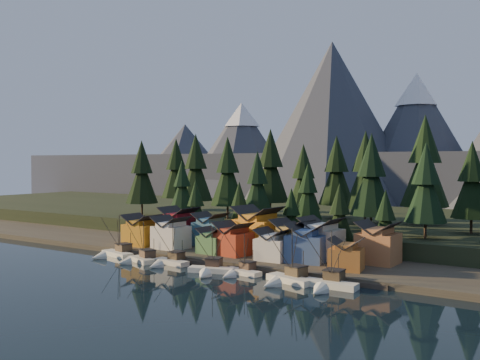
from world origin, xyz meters
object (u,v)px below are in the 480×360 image
Objects in this scene: boat_4 at (239,267)px; boat_0 at (113,248)px; house_back_0 at (179,224)px; house_back_1 at (210,228)px; boat_3 at (210,264)px; boat_2 at (168,256)px; boat_6 at (328,277)px; house_front_0 at (142,229)px; boat_5 at (286,272)px; house_front_1 at (171,232)px; boat_1 at (138,253)px.

boat_0 is at bearing -172.28° from boat_4.
house_back_0 reaches higher than house_back_1.
boat_3 is 1.12× the size of boat_4.
boat_2 is 42.90m from boat_6.
boat_6 reaches higher than house_front_0.
boat_4 is 1.14× the size of house_front_0.
boat_5 is at bearing -26.64° from house_back_0.
house_back_1 reaches higher than boat_4.
boat_5 is (53.35, -1.95, 0.11)m from boat_0.
boat_6 reaches higher than boat_0.
boat_6 is 1.40× the size of house_front_0.
house_back_1 is (-25.29, 23.04, 4.48)m from boat_4.
boat_0 is at bearing -127.96° from house_front_1.
house_front_0 is 1.03× the size of house_front_1.
boat_6 is 53.09m from house_back_1.
boat_2 is (19.69, -0.61, -0.16)m from boat_0.
boat_5 is at bearing 21.75° from boat_1.
boat_5 is (33.66, -1.34, 0.27)m from boat_2.
boat_6 is 62.85m from house_back_0.
boat_2 is 27.61m from house_back_0.
boat_2 is 1.10× the size of boat_4.
house_back_0 is at bearing 157.09° from boat_6.
boat_3 is 1.28× the size of house_front_0.
house_back_0 is at bearing 127.25° from boat_1.
boat_0 is 40.74m from boat_4.
boat_6 is at bearing 22.17° from boat_1.
house_front_0 reaches higher than boat_4.
boat_0 is 53.38m from boat_5.
house_front_1 is at bearing 164.50° from boat_6.
boat_5 is 9.24m from boat_6.
boat_6 is at bearing -13.89° from house_front_1.
house_back_0 is (-5.27, 9.72, 0.84)m from house_front_1.
boat_5 is at bearing -34.36° from house_back_1.
boat_2 is 23.97m from house_back_1.
house_back_0 reaches higher than house_front_0.
boat_1 is 25.50m from house_back_1.
boat_4 is at bearing -18.37° from house_front_0.
boat_0 is 1.33× the size of house_back_1.
boat_2 is 1.09× the size of house_back_0.
house_back_0 reaches higher than boat_6.
boat_2 is at bearing 177.80° from boat_6.
boat_1 is 18.96m from house_front_0.
boat_6 reaches higher than boat_2.
house_back_1 is (11.02, 0.71, -0.61)m from house_back_0.
boat_2 is 1.29× the size of house_front_1.
house_front_0 is at bearing 139.60° from boat_3.
boat_5 reaches higher than boat_4.
boat_2 is 0.90× the size of boat_5.
boat_6 is 1.37× the size of house_back_1.
boat_0 is at bearing -175.69° from boat_2.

